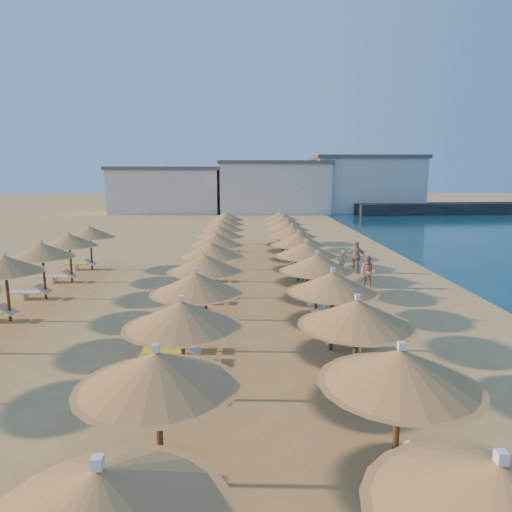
{
  "coord_description": "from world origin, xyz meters",
  "views": [
    {
      "loc": [
        -0.8,
        -19.82,
        5.65
      ],
      "look_at": [
        -0.27,
        4.0,
        1.3
      ],
      "focal_mm": 32.0,
      "sensor_mm": 36.0,
      "label": 1
    }
  ],
  "objects_px": {
    "jetty": "(461,208)",
    "beachgoer_b": "(368,272)",
    "parasol_row_east": "(306,250)",
    "beachgoer_c": "(356,257)",
    "beachgoer_a": "(342,267)",
    "parasol_row_west": "(211,250)"
  },
  "relations": [
    {
      "from": "beachgoer_a",
      "to": "parasol_row_east",
      "type": "bearing_deg",
      "value": -54.15
    },
    {
      "from": "beachgoer_b",
      "to": "beachgoer_a",
      "type": "distance_m",
      "value": 1.61
    },
    {
      "from": "beachgoer_b",
      "to": "parasol_row_east",
      "type": "bearing_deg",
      "value": -106.34
    },
    {
      "from": "beachgoer_a",
      "to": "parasol_row_west",
      "type": "bearing_deg",
      "value": -82.12
    },
    {
      "from": "parasol_row_east",
      "to": "beachgoer_b",
      "type": "distance_m",
      "value": 3.84
    },
    {
      "from": "beachgoer_c",
      "to": "beachgoer_a",
      "type": "relative_size",
      "value": 1.08
    },
    {
      "from": "jetty",
      "to": "beachgoer_a",
      "type": "bearing_deg",
      "value": -127.18
    },
    {
      "from": "jetty",
      "to": "beachgoer_c",
      "type": "bearing_deg",
      "value": -127.37
    },
    {
      "from": "beachgoer_c",
      "to": "beachgoer_a",
      "type": "height_order",
      "value": "beachgoer_c"
    },
    {
      "from": "parasol_row_west",
      "to": "beachgoer_a",
      "type": "xyz_separation_m",
      "value": [
        6.55,
        2.76,
        -1.34
      ]
    },
    {
      "from": "jetty",
      "to": "parasol_row_west",
      "type": "distance_m",
      "value": 53.23
    },
    {
      "from": "parasol_row_east",
      "to": "beachgoer_a",
      "type": "bearing_deg",
      "value": 50.8
    },
    {
      "from": "parasol_row_east",
      "to": "beachgoer_c",
      "type": "xyz_separation_m",
      "value": [
        3.53,
        5.09,
        -1.28
      ]
    },
    {
      "from": "parasol_row_west",
      "to": "beachgoer_b",
      "type": "height_order",
      "value": "parasol_row_west"
    },
    {
      "from": "jetty",
      "to": "beachgoer_b",
      "type": "xyz_separation_m",
      "value": [
        -24.01,
        -41.32,
        0.09
      ]
    },
    {
      "from": "jetty",
      "to": "parasol_row_west",
      "type": "bearing_deg",
      "value": -131.59
    },
    {
      "from": "parasol_row_east",
      "to": "beachgoer_c",
      "type": "relative_size",
      "value": 18.72
    },
    {
      "from": "jetty",
      "to": "parasol_row_east",
      "type": "height_order",
      "value": "parasol_row_east"
    },
    {
      "from": "jetty",
      "to": "beachgoer_c",
      "type": "height_order",
      "value": "beachgoer_c"
    },
    {
      "from": "beachgoer_b",
      "to": "beachgoer_a",
      "type": "relative_size",
      "value": 0.97
    },
    {
      "from": "parasol_row_east",
      "to": "beachgoer_a",
      "type": "relative_size",
      "value": 20.18
    },
    {
      "from": "beachgoer_c",
      "to": "beachgoer_a",
      "type": "bearing_deg",
      "value": -100.85
    }
  ]
}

